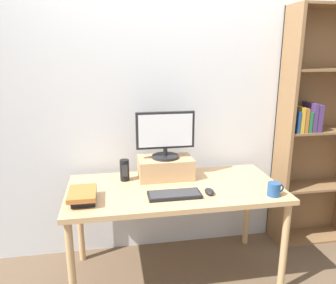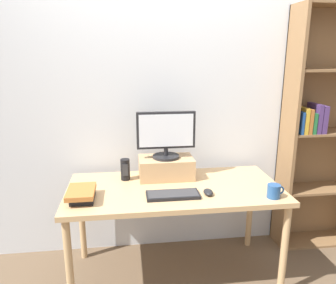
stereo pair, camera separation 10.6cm
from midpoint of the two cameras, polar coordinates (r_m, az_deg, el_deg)
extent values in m
plane|color=brown|center=(2.80, -0.07, -21.97)|extent=(12.00, 12.00, 0.00)
cube|color=silver|center=(2.75, -1.87, 6.96)|extent=(7.00, 0.08, 2.60)
cube|color=tan|center=(2.43, -0.08, -8.19)|extent=(1.56, 0.75, 0.04)
cylinder|color=tan|center=(2.33, -17.77, -20.66)|extent=(0.05, 0.05, 0.71)
cylinder|color=tan|center=(2.56, 18.39, -17.18)|extent=(0.05, 0.05, 0.71)
cylinder|color=tan|center=(2.88, -16.11, -13.18)|extent=(0.05, 0.05, 0.71)
cylinder|color=tan|center=(3.07, 12.63, -11.11)|extent=(0.05, 0.05, 0.71)
cube|color=olive|center=(2.95, 18.57, 1.51)|extent=(0.03, 0.28, 2.07)
cube|color=olive|center=(3.25, 22.94, 2.26)|extent=(0.73, 0.01, 2.07)
cube|color=olive|center=(3.50, 22.39, -14.87)|extent=(0.68, 0.27, 0.02)
cube|color=olive|center=(3.28, 23.29, -6.95)|extent=(0.68, 0.27, 0.02)
cube|color=olive|center=(3.13, 24.26, 1.89)|extent=(0.68, 0.27, 0.02)
cube|color=olive|center=(3.07, 25.30, 11.33)|extent=(0.68, 0.27, 0.02)
cube|color=navy|center=(2.94, 19.98, 3.54)|extent=(0.03, 0.20, 0.18)
cube|color=gold|center=(2.95, 20.60, 3.82)|extent=(0.03, 0.20, 0.21)
cube|color=#AD662D|center=(2.97, 21.20, 3.75)|extent=(0.03, 0.20, 0.20)
cube|color=#236B38|center=(2.99, 21.76, 3.46)|extent=(0.03, 0.20, 0.17)
cube|color=#4C336B|center=(3.01, 22.46, 4.10)|extent=(0.04, 0.20, 0.24)
cube|color=#4C336B|center=(3.03, 23.18, 4.00)|extent=(0.04, 0.20, 0.23)
cube|color=tan|center=(2.58, -1.65, -4.48)|extent=(0.42, 0.26, 0.16)
cylinder|color=black|center=(2.55, -1.67, -2.55)|extent=(0.21, 0.21, 0.02)
cylinder|color=black|center=(2.54, -1.67, -1.70)|extent=(0.03, 0.03, 0.06)
cube|color=black|center=(2.49, -1.70, 2.09)|extent=(0.45, 0.04, 0.28)
cube|color=silver|center=(2.47, -1.64, 1.99)|extent=(0.41, 0.00, 0.25)
cube|color=black|center=(2.27, -0.24, -9.19)|extent=(0.36, 0.16, 0.02)
cube|color=#333335|center=(2.26, -0.24, -8.90)|extent=(0.34, 0.14, 0.00)
ellipsoid|color=black|center=(2.32, 5.90, -8.57)|extent=(0.06, 0.10, 0.04)
cube|color=black|center=(2.27, -15.75, -9.44)|extent=(0.15, 0.20, 0.04)
cube|color=#AD662D|center=(2.25, -16.04, -8.60)|extent=(0.18, 0.26, 0.03)
cylinder|color=#234C84|center=(2.36, 16.72, -7.89)|extent=(0.09, 0.09, 0.09)
torus|color=#234C84|center=(2.38, 17.69, -7.68)|extent=(0.06, 0.01, 0.06)
cylinder|color=black|center=(2.55, -8.76, -4.88)|extent=(0.07, 0.07, 0.17)
cube|color=#2D2D30|center=(2.51, -8.74, -4.99)|extent=(0.04, 0.00, 0.09)
camera|label=1|loc=(0.05, -91.27, -0.34)|focal=35.00mm
camera|label=2|loc=(0.05, 88.73, 0.34)|focal=35.00mm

